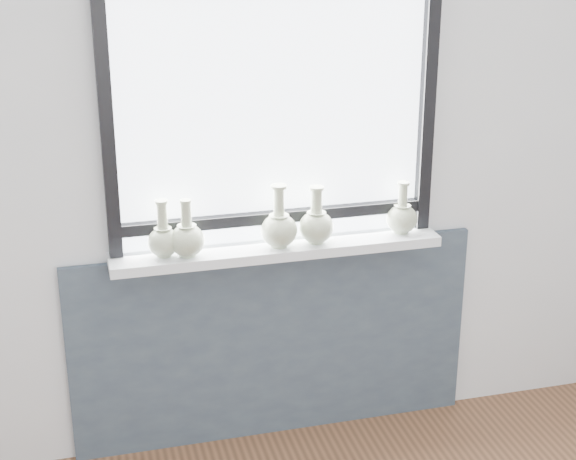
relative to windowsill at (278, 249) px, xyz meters
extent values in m
cube|color=silver|center=(0.00, 0.10, 0.42)|extent=(3.60, 0.02, 2.60)
cube|color=#3F4F5B|center=(0.00, 0.07, -0.45)|extent=(1.70, 0.03, 0.86)
cube|color=white|center=(0.00, 0.00, 0.00)|extent=(1.32, 0.18, 0.04)
cube|color=black|center=(-0.62, 0.05, 0.55)|extent=(0.05, 0.06, 1.05)
cube|color=black|center=(0.62, 0.05, 0.55)|extent=(0.05, 0.06, 1.05)
cube|color=black|center=(0.00, 0.05, 0.12)|extent=(1.20, 0.05, 0.04)
cube|color=white|center=(0.00, 0.08, 0.52)|extent=(1.20, 0.01, 1.00)
cylinder|color=#B1BE9C|center=(-0.45, 0.00, 0.02)|extent=(0.06, 0.06, 0.01)
ellipsoid|color=#B1BE9C|center=(-0.45, 0.00, 0.08)|extent=(0.12, 0.12, 0.11)
cone|color=#B1BE9C|center=(-0.45, 0.00, 0.12)|extent=(0.07, 0.07, 0.03)
cylinder|color=#B1BE9C|center=(-0.45, 0.00, 0.17)|extent=(0.04, 0.04, 0.12)
cylinder|color=#B1BE9C|center=(-0.45, 0.00, 0.24)|extent=(0.05, 0.05, 0.01)
cylinder|color=#B1BE9C|center=(-0.36, -0.02, 0.02)|extent=(0.06, 0.06, 0.01)
ellipsoid|color=#B1BE9C|center=(-0.36, -0.02, 0.08)|extent=(0.14, 0.14, 0.12)
cone|color=#B1BE9C|center=(-0.36, -0.02, 0.13)|extent=(0.07, 0.07, 0.03)
cylinder|color=#B1BE9C|center=(-0.36, -0.02, 0.18)|extent=(0.04, 0.04, 0.11)
cylinder|color=#B1BE9C|center=(-0.36, -0.02, 0.24)|extent=(0.04, 0.04, 0.01)
cylinder|color=#B1BE9C|center=(0.00, -0.02, 0.02)|extent=(0.06, 0.06, 0.01)
ellipsoid|color=#B1BE9C|center=(0.00, -0.02, 0.09)|extent=(0.14, 0.14, 0.13)
cone|color=#B1BE9C|center=(0.00, -0.02, 0.14)|extent=(0.08, 0.08, 0.03)
cylinder|color=#B1BE9C|center=(0.00, -0.02, 0.20)|extent=(0.04, 0.04, 0.13)
cylinder|color=#B1BE9C|center=(0.00, -0.02, 0.27)|extent=(0.06, 0.06, 0.01)
cylinder|color=#B1BE9C|center=(0.15, -0.01, 0.02)|extent=(0.06, 0.06, 0.01)
ellipsoid|color=#B1BE9C|center=(0.15, -0.01, 0.08)|extent=(0.14, 0.14, 0.13)
cone|color=#B1BE9C|center=(0.15, -0.01, 0.13)|extent=(0.08, 0.08, 0.03)
cylinder|color=#B1BE9C|center=(0.15, -0.01, 0.18)|extent=(0.04, 0.04, 0.11)
cylinder|color=#B1BE9C|center=(0.15, -0.01, 0.25)|extent=(0.06, 0.06, 0.01)
cylinder|color=#B1BE9C|center=(0.52, 0.00, 0.02)|extent=(0.06, 0.06, 0.01)
ellipsoid|color=#B1BE9C|center=(0.52, 0.00, 0.08)|extent=(0.13, 0.13, 0.12)
cone|color=#B1BE9C|center=(0.52, 0.00, 0.12)|extent=(0.07, 0.07, 0.03)
cylinder|color=#B1BE9C|center=(0.52, 0.00, 0.17)|extent=(0.04, 0.04, 0.11)
cylinder|color=#B1BE9C|center=(0.52, 0.00, 0.23)|extent=(0.05, 0.05, 0.01)
camera|label=1|loc=(-0.79, -3.14, 1.30)|focal=55.00mm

